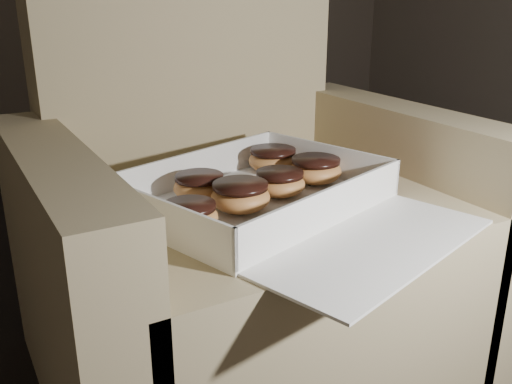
{
  "coord_description": "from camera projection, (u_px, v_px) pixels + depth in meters",
  "views": [
    {
      "loc": [
        -0.92,
        -1.13,
        0.79
      ],
      "look_at": [
        -0.43,
        -0.27,
        0.43
      ],
      "focal_mm": 40.0,
      "sensor_mm": 36.0,
      "label": 1
    }
  ],
  "objects": [
    {
      "name": "donut_f",
      "position": [
        273.0,
        159.0,
        1.23
      ],
      "size": [
        0.1,
        0.1,
        0.05
      ],
      "color": "#D08E48",
      "rests_on": "bakery_box"
    },
    {
      "name": "armchair",
      "position": [
        245.0,
        238.0,
        1.22
      ],
      "size": [
        0.87,
        0.74,
        0.91
      ],
      "color": "tan",
      "rests_on": "floor"
    },
    {
      "name": "donut_b",
      "position": [
        240.0,
        196.0,
        1.01
      ],
      "size": [
        0.11,
        0.11,
        0.05
      ],
      "color": "#D08E48",
      "rests_on": "bakery_box"
    },
    {
      "name": "crumb_c",
      "position": [
        375.0,
        194.0,
        1.1
      ],
      "size": [
        0.01,
        0.01,
        0.0
      ],
      "primitive_type": "ellipsoid",
      "color": "black",
      "rests_on": "bakery_box"
    },
    {
      "name": "floor",
      "position": [
        341.0,
        283.0,
        1.62
      ],
      "size": [
        4.5,
        4.5,
        0.0
      ],
      "primitive_type": "plane",
      "color": "black",
      "rests_on": "ground"
    },
    {
      "name": "crumb_b",
      "position": [
        352.0,
        185.0,
        1.14
      ],
      "size": [
        0.01,
        0.01,
        0.0
      ],
      "primitive_type": "ellipsoid",
      "color": "black",
      "rests_on": "bakery_box"
    },
    {
      "name": "donut_e",
      "position": [
        316.0,
        170.0,
        1.16
      ],
      "size": [
        0.11,
        0.11,
        0.05
      ],
      "color": "#D08E48",
      "rests_on": "bakery_box"
    },
    {
      "name": "donut_d",
      "position": [
        280.0,
        182.0,
        1.09
      ],
      "size": [
        0.1,
        0.1,
        0.05
      ],
      "color": "#D08E48",
      "rests_on": "bakery_box"
    },
    {
      "name": "donut_c",
      "position": [
        199.0,
        186.0,
        1.07
      ],
      "size": [
        0.1,
        0.1,
        0.05
      ],
      "color": "#D08E48",
      "rests_on": "bakery_box"
    },
    {
      "name": "bakery_box",
      "position": [
        277.0,
        204.0,
        1.03
      ],
      "size": [
        0.58,
        0.63,
        0.08
      ],
      "rotation": [
        0.0,
        0.0,
        0.31
      ],
      "color": "white",
      "rests_on": "armchair"
    },
    {
      "name": "crumb_a",
      "position": [
        309.0,
        185.0,
        1.15
      ],
      "size": [
        0.01,
        0.01,
        0.0
      ],
      "primitive_type": "ellipsoid",
      "color": "black",
      "rests_on": "bakery_box"
    },
    {
      "name": "donut_a",
      "position": [
        190.0,
        216.0,
        0.93
      ],
      "size": [
        0.09,
        0.09,
        0.05
      ],
      "color": "#D08E48",
      "rests_on": "bakery_box"
    }
  ]
}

